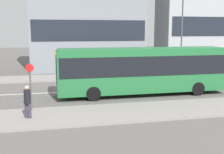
{
  "coord_description": "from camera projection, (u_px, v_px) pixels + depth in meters",
  "views": [
    {
      "loc": [
        -2.5,
        -20.72,
        4.5
      ],
      "look_at": [
        1.71,
        -1.67,
        1.29
      ],
      "focal_mm": 45.0,
      "sensor_mm": 36.0,
      "label": 1
    }
  ],
  "objects": [
    {
      "name": "street_lamp",
      "position": [
        182.0,
        25.0,
        27.46
      ],
      "size": [
        0.36,
        0.36,
        8.24
      ],
      "color": "#4C4C51",
      "rests_on": "sidewalk_far"
    },
    {
      "name": "sidewalk_far",
      "position": [
        77.0,
        77.0,
        27.24
      ],
      "size": [
        44.0,
        3.5,
        0.13
      ],
      "color": "gray",
      "rests_on": "ground_plane"
    },
    {
      "name": "pedestrian_near_stop",
      "position": [
        27.0,
        100.0,
        14.1
      ],
      "size": [
        0.34,
        0.34,
        1.68
      ],
      "rotation": [
        0.0,
        0.0,
        -0.44
      ],
      "color": "#383347",
      "rests_on": "sidewalk_near"
    },
    {
      "name": "lane_centerline",
      "position": [
        85.0,
        91.0,
        21.22
      ],
      "size": [
        41.8,
        0.16,
        0.01
      ],
      "color": "silver",
      "rests_on": "ground_plane"
    },
    {
      "name": "bus_stop_sign",
      "position": [
        30.0,
        83.0,
        15.42
      ],
      "size": [
        0.44,
        0.12,
        2.66
      ],
      "color": "#4C4C51",
      "rests_on": "sidewalk_near"
    },
    {
      "name": "parked_car_0",
      "position": [
        213.0,
        72.0,
        27.14
      ],
      "size": [
        4.55,
        1.77,
        1.27
      ],
      "color": "#4C5156",
      "rests_on": "ground_plane"
    },
    {
      "name": "sidewalk_near",
      "position": [
        99.0,
        114.0,
        15.19
      ],
      "size": [
        44.0,
        3.5,
        0.13
      ],
      "color": "gray",
      "rests_on": "ground_plane"
    },
    {
      "name": "ground_plane",
      "position": [
        85.0,
        91.0,
        21.22
      ],
      "size": [
        120.0,
        120.0,
        0.0
      ],
      "primitive_type": "plane",
      "color": "#595654"
    },
    {
      "name": "city_bus",
      "position": [
        143.0,
        68.0,
        19.84
      ],
      "size": [
        12.04,
        2.54,
        3.33
      ],
      "rotation": [
        0.0,
        0.0,
        -0.09
      ],
      "color": "#236B38",
      "rests_on": "ground_plane"
    }
  ]
}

